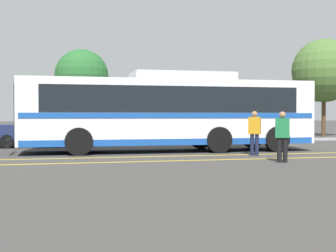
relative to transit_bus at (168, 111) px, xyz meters
The scene contains 10 objects.
ground_plane 1.63m from the transit_bus, 115.11° to the left, with size 220.00×220.00×0.00m, color #423F3D.
lane_strip_0 2.73m from the transit_bus, 90.39° to the right, with size 0.20×31.46×0.01m, color gold.
lane_strip_1 4.20m from the transit_bus, 90.22° to the right, with size 0.20×31.46×0.01m, color gold.
curb_strip 6.18m from the transit_bus, 90.15° to the left, with size 39.46×0.36×0.15m, color #99999E.
transit_bus is the anchor object (origin of this frame).
parked_car_1 6.61m from the transit_bus, 139.70° to the left, with size 4.72×2.05×1.47m.
pedestrian_0 5.68m from the transit_bus, 65.70° to the right, with size 0.47×0.39×1.55m.
pedestrian_1 3.71m from the transit_bus, 45.95° to the right, with size 0.47×0.42×1.59m.
tree_0 10.30m from the transit_bus, 106.44° to the left, with size 3.13×3.13×5.31m.
tree_1 17.70m from the transit_bus, 38.24° to the left, with size 4.38×4.38×6.73m.
Camera 1 is at (-4.32, -18.29, 1.42)m, focal length 50.00 mm.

